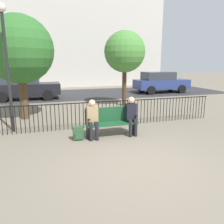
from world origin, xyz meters
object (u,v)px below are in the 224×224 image
seated_person_1 (131,114)px  backpack (78,134)px  seated_person_0 (93,117)px  parked_car_0 (24,86)px  tree_1 (125,52)px  lamp_post (6,51)px  park_bench (111,121)px  parked_car_1 (160,82)px  tree_0 (19,50)px

seated_person_1 → backpack: (-1.72, 0.02, -0.50)m
seated_person_0 → parked_car_0: size_ratio=0.29×
seated_person_0 → seated_person_1: seated_person_1 is taller
backpack → parked_car_0: 8.82m
backpack → tree_1: 6.36m
backpack → lamp_post: size_ratio=0.10×
park_bench → parked_car_1: 11.13m
tree_1 → parked_car_1: tree_1 is taller
tree_0 → tree_1: tree_0 is taller
lamp_post → seated_person_1: bearing=-22.3°
seated_person_0 → tree_0: bearing=123.7°
seated_person_0 → seated_person_1: bearing=0.1°
parked_car_0 → park_bench: bearing=-69.0°
park_bench → parked_car_0: parked_car_0 is taller
seated_person_0 → parked_car_0: parked_car_0 is taller
seated_person_1 → parked_car_0: parked_car_0 is taller
seated_person_1 → parked_car_1: (6.07, 9.00, 0.14)m
tree_1 → parked_car_0: size_ratio=0.94×
tree_1 → parked_car_0: (-5.39, 3.74, -2.01)m
tree_1 → lamp_post: size_ratio=0.96×
tree_1 → park_bench: bearing=-114.7°
backpack → seated_person_0: bearing=-3.2°
seated_person_1 → backpack: size_ratio=3.03×
tree_0 → seated_person_0: bearing=-56.3°
park_bench → backpack: bearing=-174.6°
seated_person_1 → tree_1: bearing=72.5°
tree_1 → parked_car_0: bearing=145.2°
tree_1 → backpack: bearing=-124.1°
park_bench → parked_car_1: parked_car_1 is taller
seated_person_1 → parked_car_0: (-3.87, 8.55, 0.14)m
lamp_post → parked_car_1: size_ratio=0.98×
seated_person_1 → tree_0: size_ratio=0.30×
seated_person_1 → lamp_post: bearing=157.7°
backpack → lamp_post: bearing=143.2°
seated_person_1 → parked_car_0: bearing=114.3°
seated_person_0 → backpack: (-0.45, 0.03, -0.48)m
tree_1 → tree_0: bearing=-163.3°
parked_car_1 → tree_0: bearing=-149.2°
park_bench → backpack: size_ratio=3.99×
tree_0 → parked_car_0: bearing=94.3°
parked_car_0 → parked_car_1: size_ratio=1.00×
tree_1 → parked_car_1: 6.51m
park_bench → backpack: (-1.08, -0.10, -0.29)m
tree_0 → parked_car_0: tree_0 is taller
parked_car_0 → parked_car_1: same height
backpack → parked_car_1: bearing=49.0°
park_bench → seated_person_1: 0.68m
backpack → tree_1: tree_1 is taller
tree_1 → lamp_post: lamp_post is taller
tree_0 → lamp_post: tree_0 is taller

